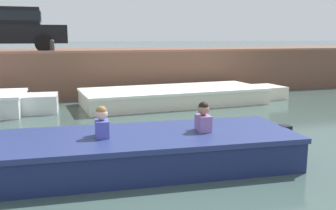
% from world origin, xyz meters
% --- Properties ---
extents(ground_plane, '(400.00, 400.00, 0.00)m').
position_xyz_m(ground_plane, '(0.00, 6.17, 0.00)').
color(ground_plane, '#384C47').
extents(far_quay_wall, '(60.00, 6.00, 1.56)m').
position_xyz_m(far_quay_wall, '(0.00, 15.34, 0.78)').
color(far_quay_wall, brown).
rests_on(far_quay_wall, ground).
extents(far_wall_coping, '(60.00, 0.24, 0.08)m').
position_xyz_m(far_wall_coping, '(0.00, 12.46, 1.60)').
color(far_wall_coping, brown).
rests_on(far_wall_coping, far_quay_wall).
extents(boat_moored_central_cream, '(6.85, 2.54, 0.50)m').
position_xyz_m(boat_moored_central_cream, '(2.68, 10.61, 0.25)').
color(boat_moored_central_cream, silver).
rests_on(boat_moored_central_cream, ground).
extents(motorboat_passing, '(5.83, 2.08, 1.04)m').
position_xyz_m(motorboat_passing, '(-0.11, 5.21, 0.28)').
color(motorboat_passing, navy).
rests_on(motorboat_passing, ground).
extents(car_left_inner_black, '(4.32, 2.02, 1.54)m').
position_xyz_m(car_left_inner_black, '(-2.67, 14.30, 2.41)').
color(car_left_inner_black, black).
rests_on(car_left_inner_black, far_quay_wall).
extents(mooring_bollard_mid, '(0.15, 0.15, 0.45)m').
position_xyz_m(mooring_bollard_mid, '(-1.15, 12.59, 1.80)').
color(mooring_bollard_mid, '#2D2B28').
rests_on(mooring_bollard_mid, far_quay_wall).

